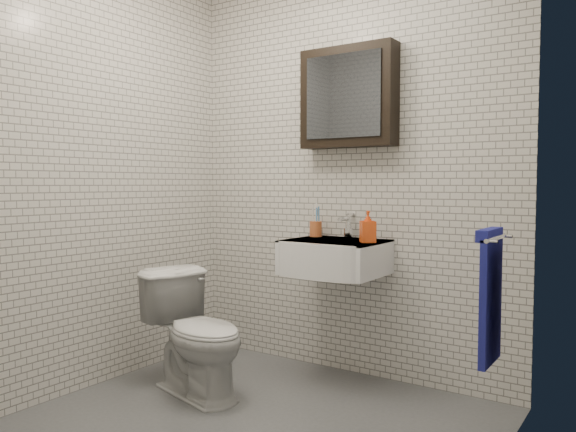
# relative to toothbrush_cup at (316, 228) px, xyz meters

# --- Properties ---
(ground) EXTENTS (2.20, 2.00, 0.01)m
(ground) POSITION_rel_toothbrush_cup_xyz_m (0.16, -0.91, -0.90)
(ground) COLOR #4F5357
(ground) RESTS_ON ground
(room_shell) EXTENTS (2.22, 2.02, 2.51)m
(room_shell) POSITION_rel_toothbrush_cup_xyz_m (0.16, -0.91, 0.56)
(room_shell) COLOR silver
(room_shell) RESTS_ON ground
(washbasin) EXTENTS (0.55, 0.50, 0.20)m
(washbasin) POSITION_rel_toothbrush_cup_xyz_m (0.21, -0.17, -0.15)
(washbasin) COLOR white
(washbasin) RESTS_ON room_shell
(faucet) EXTENTS (0.06, 0.20, 0.15)m
(faucet) POSITION_rel_toothbrush_cup_xyz_m (0.21, 0.02, 0.01)
(faucet) COLOR silver
(faucet) RESTS_ON washbasin
(mirror_cabinet) EXTENTS (0.60, 0.15, 0.60)m
(mirror_cabinet) POSITION_rel_toothbrush_cup_xyz_m (0.21, 0.02, 0.80)
(mirror_cabinet) COLOR black
(mirror_cabinet) RESTS_ON room_shell
(towel_rail) EXTENTS (0.09, 0.30, 0.58)m
(towel_rail) POSITION_rel_toothbrush_cup_xyz_m (1.21, -0.56, -0.18)
(towel_rail) COLOR silver
(towel_rail) RESTS_ON room_shell
(toothbrush_cup) EXTENTS (0.09, 0.09, 0.21)m
(toothbrush_cup) POSITION_rel_toothbrush_cup_xyz_m (0.00, 0.00, 0.00)
(toothbrush_cup) COLOR #C15F30
(toothbrush_cup) RESTS_ON washbasin
(soap_bottle) EXTENTS (0.11, 0.11, 0.18)m
(soap_bottle) POSITION_rel_toothbrush_cup_xyz_m (0.43, -0.14, 0.04)
(soap_bottle) COLOR orange
(soap_bottle) RESTS_ON washbasin
(toilet) EXTENTS (0.75, 0.54, 0.69)m
(toilet) POSITION_rel_toothbrush_cup_xyz_m (-0.33, -0.73, -0.56)
(toilet) COLOR silver
(toilet) RESTS_ON ground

